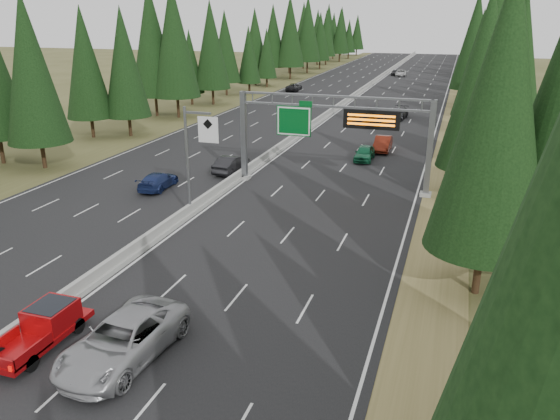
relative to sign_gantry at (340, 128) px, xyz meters
The scene contains 19 objects.
road 46.29m from the sign_gantry, 101.18° to the left, with size 32.00×260.00×0.08m, color black.
shoulder_right 46.28m from the sign_gantry, 78.86° to the left, with size 3.60×260.00×0.06m, color olive.
shoulder_left 52.70m from the sign_gantry, 120.63° to the left, with size 3.60×260.00×0.06m, color #454721.
median_barrier 46.25m from the sign_gantry, 101.18° to the left, with size 0.70×260.00×0.85m.
sign_gantry is the anchor object (origin of this frame).
hov_sign_pole 12.96m from the sign_gantry, 130.04° to the right, with size 2.80×0.50×8.00m.
tree_row_right 27.82m from the sign_gantry, 61.82° to the left, with size 12.32×242.64×18.80m.
tree_row_left 48.72m from the sign_gantry, 129.80° to the left, with size 11.89×242.75×18.64m.
silver_minivan 27.43m from the sign_gantry, 97.24° to the right, with size 3.09×6.70×1.86m, color #9B9CA0.
red_pickup 28.20m from the sign_gantry, 105.43° to the right, with size 1.85×5.18×1.69m.
car_ahead_green 11.07m from the sign_gantry, 87.13° to the left, with size 1.76×4.36×1.49m, color #155D39.
car_ahead_dkred 15.50m from the sign_gantry, 83.45° to the left, with size 1.66×4.77×1.57m, color #631B0E.
car_ahead_dkgrey 35.23m from the sign_gantry, 88.36° to the left, with size 2.19×5.38×1.56m, color black.
car_ahead_white 92.94m from the sign_gantry, 93.12° to the left, with size 2.44×5.30×1.47m, color #BCBCBC.
car_ahead_far 94.93m from the sign_gantry, 94.07° to the left, with size 1.57×3.90×1.33m, color black.
car_onc_near 11.58m from the sign_gantry, behind, with size 1.68×4.82×1.59m, color black.
car_onc_blue 15.93m from the sign_gantry, 161.37° to the right, with size 1.95×4.81×1.40m, color navy.
car_onc_white 27.54m from the sign_gantry, 114.34° to the left, with size 1.86×4.62×1.57m, color silver.
car_onc_far 63.14m from the sign_gantry, 110.17° to the left, with size 2.34×5.08×1.41m, color black.
Camera 1 is at (18.09, -8.90, 14.07)m, focal length 35.00 mm.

